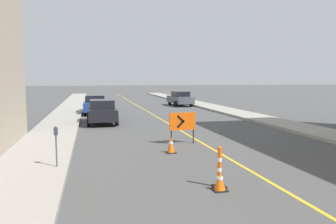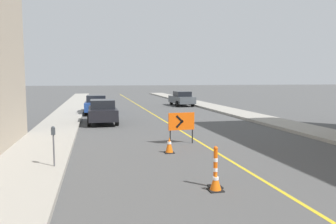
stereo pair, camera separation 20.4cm
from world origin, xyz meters
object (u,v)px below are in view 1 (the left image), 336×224
parked_car_curb_mid (95,104)px  parking_meter_near_curb (56,138)px  traffic_cone_fifth (171,145)px  parked_car_curb_near (102,111)px  parked_car_curb_far (180,98)px  delineator_post_rear (219,170)px  arrow_barricade_primary (182,122)px  traffic_cone_fourth (220,181)px

parked_car_curb_mid → parking_meter_near_curb: (-1.46, -17.41, 0.30)m
traffic_cone_fifth → parked_car_curb_near: 9.80m
traffic_cone_fifth → parked_car_curb_far: 22.88m
parked_car_curb_near → parked_car_curb_far: same height
delineator_post_rear → arrow_barricade_primary: bearing=83.8°
traffic_cone_fifth → parked_car_curb_near: bearing=104.1°
parked_car_curb_mid → parking_meter_near_curb: bearing=-93.2°
parked_car_curb_near → parked_car_curb_mid: size_ratio=0.99×
delineator_post_rear → parked_car_curb_near: bearing=101.0°
traffic_cone_fourth → delineator_post_rear: bearing=71.1°
parked_car_curb_far → arrow_barricade_primary: bearing=-108.6°
delineator_post_rear → parked_car_curb_mid: 20.23m
delineator_post_rear → arrow_barricade_primary: arrow_barricade_primary is taller
arrow_barricade_primary → traffic_cone_fourth: bearing=-101.4°
delineator_post_rear → parked_car_curb_near: size_ratio=0.27×
traffic_cone_fourth → traffic_cone_fifth: bearing=92.6°
delineator_post_rear → parking_meter_near_curb: bearing=150.1°
traffic_cone_fifth → parking_meter_near_curb: size_ratio=0.50×
traffic_cone_fourth → delineator_post_rear: size_ratio=0.46×
traffic_cone_fifth → parked_car_curb_far: (6.45, 21.95, 0.48)m
arrow_barricade_primary → parked_car_curb_mid: 14.43m
traffic_cone_fourth → parked_car_curb_mid: (-2.95, 20.25, 0.54)m
traffic_cone_fifth → parking_meter_near_curb: parking_meter_near_curb is taller
parked_car_curb_near → arrow_barricade_primary: bearing=-67.2°
arrow_barricade_primary → parking_meter_near_curb: 6.22m
traffic_cone_fourth → parking_meter_near_curb: (-4.41, 2.84, 0.84)m
arrow_barricade_primary → parked_car_curb_near: bearing=108.6°
parking_meter_near_curb → parked_car_curb_far: bearing=65.8°
traffic_cone_fourth → traffic_cone_fifth: size_ratio=0.81×
arrow_barricade_primary → parked_car_curb_far: (5.49, 20.25, -0.19)m
traffic_cone_fourth → parking_meter_near_curb: 5.32m
arrow_barricade_primary → parked_car_curb_far: size_ratio=0.33×
arrow_barricade_primary → delineator_post_rear: bearing=-100.9°
traffic_cone_fourth → arrow_barricade_primary: 6.39m
parked_car_curb_mid → parked_car_curb_far: bearing=36.1°
parked_car_curb_mid → parked_car_curb_far: 11.15m
traffic_cone_fourth → arrow_barricade_primary: bearing=83.2°
parked_car_curb_near → traffic_cone_fourth: bearing=-80.0°
parked_car_curb_mid → parked_car_curb_far: (9.20, 6.31, 0.00)m
parked_car_curb_near → parked_car_curb_far: size_ratio=0.98×
traffic_cone_fourth → delineator_post_rear: 0.36m
traffic_cone_fourth → parked_car_curb_mid: bearing=98.3°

